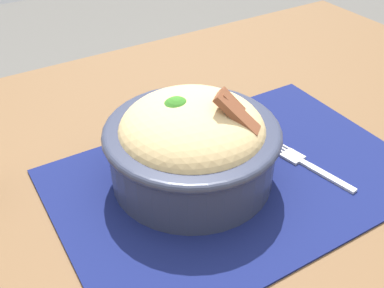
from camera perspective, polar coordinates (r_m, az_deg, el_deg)
table at (r=0.61m, az=5.75°, el=-8.69°), size 1.12×0.85×0.71m
placemat at (r=0.56m, az=5.51°, el=-4.25°), size 0.44×0.29×0.00m
bowl at (r=0.53m, az=0.01°, el=0.28°), size 0.23×0.23×0.12m
fork at (r=0.60m, az=14.15°, el=-2.44°), size 0.04×0.13×0.00m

